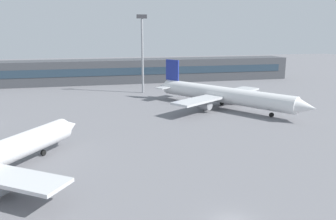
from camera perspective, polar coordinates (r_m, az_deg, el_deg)
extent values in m
plane|color=slate|center=(72.94, -1.97, -2.40)|extent=(400.00, 400.00, 0.00)
cube|color=#3F4247|center=(134.25, -7.43, 6.64)|extent=(135.46, 12.00, 9.00)
cube|color=#263847|center=(128.23, -7.15, 6.55)|extent=(128.69, 0.16, 2.80)
cone|color=silver|center=(62.32, -16.60, -2.69)|extent=(5.10, 5.23, 3.44)
cylinder|color=gray|center=(45.66, -26.18, -11.61)|extent=(3.31, 3.59, 1.90)
cylinder|color=black|center=(58.23, -20.53, -6.87)|extent=(0.86, 1.00, 0.95)
cylinder|color=silver|center=(88.35, 9.39, 2.59)|extent=(25.13, 35.13, 4.15)
cone|color=silver|center=(78.69, 22.49, 0.45)|extent=(5.81, 5.99, 3.95)
cone|color=silver|center=(101.57, -0.64, 4.14)|extent=(4.71, 5.07, 2.91)
cube|color=navy|center=(98.65, 0.74, 6.85)|extent=(2.98, 4.23, 6.01)
cube|color=silver|center=(99.52, 0.59, 4.08)|extent=(10.81, 8.57, 0.26)
cube|color=silver|center=(89.01, 8.80, 2.48)|extent=(30.26, 22.43, 0.55)
cylinder|color=gray|center=(84.08, 6.22, 0.85)|extent=(3.75, 4.12, 2.19)
cylinder|color=gray|center=(94.69, 11.03, 2.08)|extent=(3.75, 4.12, 2.19)
cylinder|color=black|center=(82.31, 17.27, -0.80)|extent=(0.97, 1.15, 1.09)
cylinder|color=black|center=(87.89, 7.10, 0.58)|extent=(0.97, 1.15, 1.09)
cylinder|color=black|center=(92.45, 9.19, 1.14)|extent=(0.97, 1.15, 1.09)
cylinder|color=gray|center=(109.09, -4.39, 9.10)|extent=(0.70, 0.70, 23.73)
cube|color=#333338|center=(108.91, -4.51, 15.65)|extent=(3.20, 0.80, 1.20)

